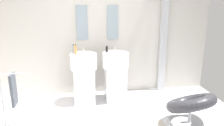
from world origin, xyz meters
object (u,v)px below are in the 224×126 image
pedestal_sink_right (116,74)px  towel_rack (12,91)px  lounge_chair (191,106)px  soap_bottle_grey (73,49)px  shower_column (162,43)px  soap_bottle_black (107,49)px  soap_bottle_amber (76,49)px  pedestal_sink_left (84,76)px

pedestal_sink_right → towel_rack: bearing=-154.5°
lounge_chair → soap_bottle_grey: size_ratio=5.76×
pedestal_sink_right → shower_column: (1.07, 0.36, 0.54)m
pedestal_sink_right → lounge_chair: pedestal_sink_right is taller
towel_rack → soap_bottle_black: bearing=29.9°
shower_column → soap_bottle_amber: size_ratio=10.29×
soap_bottle_black → lounge_chair: bearing=-46.0°
pedestal_sink_left → soap_bottle_grey: 0.55m
towel_rack → soap_bottle_grey: size_ratio=5.31×
pedestal_sink_left → soap_bottle_amber: 0.54m
pedestal_sink_right → soap_bottle_grey: bearing=176.6°
pedestal_sink_left → soap_bottle_black: 0.68m
soap_bottle_black → soap_bottle_grey: soap_bottle_grey is taller
pedestal_sink_left → soap_bottle_amber: bearing=-176.9°
shower_column → soap_bottle_grey: 1.90m
towel_rack → pedestal_sink_right: bearing=25.5°
towel_rack → soap_bottle_grey: soap_bottle_grey is taller
towel_rack → soap_bottle_amber: soap_bottle_amber is taller
soap_bottle_amber → soap_bottle_black: bearing=7.8°
soap_bottle_grey → soap_bottle_amber: bearing=-53.4°
pedestal_sink_left → shower_column: size_ratio=0.52×
shower_column → soap_bottle_black: bearing=-166.9°
shower_column → towel_rack: size_ratio=2.16×
pedestal_sink_left → soap_bottle_grey: bearing=165.1°
soap_bottle_amber → soap_bottle_grey: (-0.04, 0.06, -0.01)m
pedestal_sink_left → shower_column: (1.69, 0.36, 0.54)m
pedestal_sink_right → shower_column: bearing=18.7°
shower_column → pedestal_sink_right: bearing=-161.3°
shower_column → soap_bottle_grey: bearing=-170.5°
towel_rack → soap_bottle_grey: (0.92, 0.87, 0.43)m
soap_bottle_grey → lounge_chair: bearing=-33.3°
soap_bottle_amber → lounge_chair: bearing=-32.7°
pedestal_sink_left → soap_bottle_grey: soap_bottle_grey is taller
soap_bottle_black → soap_bottle_amber: bearing=-172.2°
lounge_chair → soap_bottle_grey: 2.28m
lounge_chair → towel_rack: bearing=173.3°
lounge_chair → soap_bottle_amber: bearing=147.3°
pedestal_sink_right → soap_bottle_amber: bearing=-179.4°
soap_bottle_amber → soap_bottle_black: 0.60m
lounge_chair → soap_bottle_grey: (-1.81, 1.19, 0.71)m
towel_rack → soap_bottle_black: soap_bottle_black is taller
towel_rack → shower_column: bearing=23.0°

